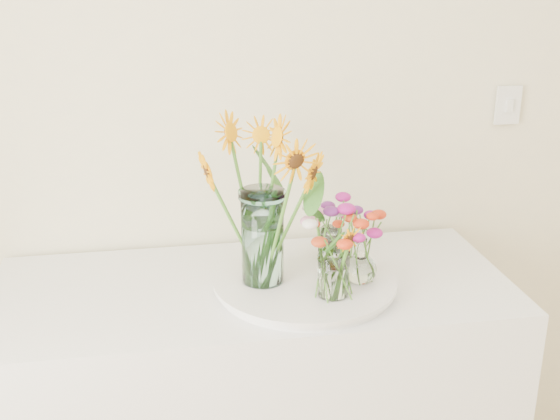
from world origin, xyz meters
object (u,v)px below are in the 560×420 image
object	(u,v)px
tray	(305,285)
mason_jar	(262,237)
small_vase_c	(331,245)
small_vase_b	(361,260)
small_vase_a	(334,272)

from	to	relation	value
tray	mason_jar	bearing A→B (deg)	175.15
tray	small_vase_c	world-z (taller)	small_vase_c
small_vase_b	small_vase_c	size ratio (longest dim) A/B	1.21
small_vase_b	mason_jar	bearing A→B (deg)	170.63
mason_jar	small_vase_a	size ratio (longest dim) A/B	1.89
tray	small_vase_a	xyz separation A→B (m)	(0.05, -0.10, 0.08)
tray	small_vase_c	size ratio (longest dim) A/B	4.49
tray	small_vase_a	bearing A→B (deg)	-64.03
small_vase_c	tray	bearing A→B (deg)	-131.87
mason_jar	small_vase_c	xyz separation A→B (m)	(0.21, 0.10, -0.08)
mason_jar	small_vase_b	xyz separation A→B (m)	(0.25, -0.04, -0.07)
tray	small_vase_a	world-z (taller)	small_vase_a
small_vase_c	mason_jar	bearing A→B (deg)	-154.89
tray	small_vase_a	size ratio (longest dim) A/B	3.38
small_vase_a	small_vase_b	world-z (taller)	small_vase_a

